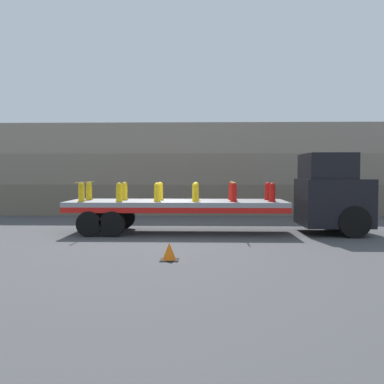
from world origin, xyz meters
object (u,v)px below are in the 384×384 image
fire_hydrant_yellow_far_1 (124,191)px  fire_hydrant_red_far_4 (232,191)px  fire_hydrant_yellow_near_0 (81,192)px  fire_hydrant_yellow_far_2 (160,191)px  fire_hydrant_yellow_near_1 (119,192)px  fire_hydrant_red_near_4 (234,192)px  flatbed_trailer (162,207)px  fire_hydrant_yellow_near_3 (195,192)px  traffic_cone (169,252)px  truck_cab (334,194)px  fire_hydrant_yellow_near_2 (157,192)px  fire_hydrant_red_near_5 (272,193)px  fire_hydrant_red_far_5 (268,191)px  fire_hydrant_yellow_far_0 (89,191)px  fire_hydrant_yellow_far_3 (196,191)px

fire_hydrant_yellow_far_1 → fire_hydrant_red_far_4: 4.32m
fire_hydrant_yellow_near_0 → fire_hydrant_yellow_far_2: same height
fire_hydrant_yellow_near_1 → fire_hydrant_red_near_4: bearing=0.0°
fire_hydrant_red_near_4 → fire_hydrant_yellow_near_0: bearing=180.0°
flatbed_trailer → fire_hydrant_yellow_far_2: 0.81m
fire_hydrant_yellow_near_3 → fire_hydrant_red_near_4: (1.44, 0.00, 0.00)m
fire_hydrant_yellow_near_1 → fire_hydrant_yellow_far_1: (0.00, 1.07, 0.00)m
flatbed_trailer → fire_hydrant_red_far_4: size_ratio=11.72×
traffic_cone → fire_hydrant_red_near_4: bearing=66.8°
fire_hydrant_yellow_far_2 → traffic_cone: bearing=-81.8°
fire_hydrant_yellow_near_3 → traffic_cone: (-0.60, -4.75, -1.37)m
fire_hydrant_yellow_near_3 → fire_hydrant_red_far_4: 1.79m
truck_cab → fire_hydrant_yellow_near_2: (-6.77, -0.53, 0.07)m
fire_hydrant_red_near_4 → fire_hydrant_red_near_5: same height
fire_hydrant_yellow_far_1 → fire_hydrant_red_far_5: 5.75m
truck_cab → traffic_cone: size_ratio=6.42×
flatbed_trailer → fire_hydrant_yellow_far_0: fire_hydrant_yellow_far_0 is taller
fire_hydrant_yellow_far_1 → fire_hydrant_red_far_4: same height
fire_hydrant_yellow_near_0 → fire_hydrant_yellow_far_3: same height
fire_hydrant_red_far_4 → fire_hydrant_yellow_far_1: bearing=180.0°
fire_hydrant_red_far_4 → fire_hydrant_red_near_5: bearing=-36.6°
fire_hydrant_yellow_near_0 → traffic_cone: bearing=-52.0°
fire_hydrant_red_near_4 → truck_cab: bearing=7.8°
fire_hydrant_yellow_far_3 → fire_hydrant_red_far_5: bearing=0.0°
truck_cab → traffic_cone: 8.05m
fire_hydrant_yellow_near_0 → fire_hydrant_red_near_4: (5.75, 0.00, 0.00)m
fire_hydrant_yellow_far_2 → fire_hydrant_yellow_far_1: bearing=180.0°
fire_hydrant_yellow_near_0 → fire_hydrant_red_near_5: size_ratio=1.00×
fire_hydrant_yellow_near_0 → fire_hydrant_yellow_near_2: bearing=0.0°
fire_hydrant_red_far_5 → truck_cab: bearing=-12.2°
fire_hydrant_yellow_near_1 → fire_hydrant_red_far_4: 4.45m
fire_hydrant_yellow_near_0 → fire_hydrant_yellow_far_2: 3.07m
fire_hydrant_yellow_far_3 → fire_hydrant_red_far_4: 1.44m
fire_hydrant_yellow_near_2 → traffic_cone: size_ratio=1.50×
fire_hydrant_red_near_5 → traffic_cone: (-3.48, -4.75, -1.37)m
flatbed_trailer → fire_hydrant_red_far_5: size_ratio=11.72×
fire_hydrant_yellow_far_2 → fire_hydrant_red_far_4: 2.88m
fire_hydrant_yellow_near_0 → fire_hydrant_yellow_near_1: 1.44m
fire_hydrant_yellow_near_2 → flatbed_trailer: bearing=74.7°
flatbed_trailer → fire_hydrant_yellow_far_3: bearing=22.4°
fire_hydrant_yellow_near_2 → fire_hydrant_red_far_5: 4.45m
flatbed_trailer → fire_hydrant_red_far_5: fire_hydrant_red_far_5 is taller
fire_hydrant_yellow_near_1 → traffic_cone: (2.28, -4.75, -1.37)m
fire_hydrant_yellow_far_2 → traffic_cone: 6.04m
fire_hydrant_yellow_near_1 → fire_hydrant_yellow_near_0: bearing=180.0°
fire_hydrant_yellow_far_3 → truck_cab: bearing=-5.7°
fire_hydrant_yellow_far_3 → fire_hydrant_yellow_far_2: bearing=180.0°
fire_hydrant_red_near_5 → traffic_cone: bearing=-126.2°
fire_hydrant_yellow_near_0 → traffic_cone: size_ratio=1.50×
traffic_cone → fire_hydrant_red_far_5: bearing=59.1°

